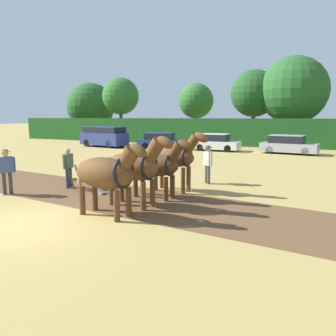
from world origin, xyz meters
name	(u,v)px	position (x,y,z in m)	size (l,w,h in m)	color
ground_plane	(24,226)	(0.00, 0.00, 0.00)	(240.00, 240.00, 0.00)	#A88E4C
plowed_furrow_strip	(49,186)	(-3.42, 4.31, 0.00)	(34.06, 3.82, 0.01)	brown
hedgerow	(245,132)	(0.00, 27.84, 1.42)	(59.88, 1.42, 2.84)	#1E511E
tree_far_left	(91,107)	(-24.47, 33.98, 4.52)	(7.04, 7.04, 8.04)	brown
tree_left	(121,96)	(-17.52, 31.56, 5.72)	(4.89, 4.89, 8.19)	brown
tree_center_left	(196,101)	(-7.54, 33.62, 4.98)	(4.43, 4.43, 7.23)	brown
tree_center	(254,94)	(0.06, 31.89, 5.58)	(5.24, 5.24, 8.22)	brown
tree_center_right	(294,90)	(4.21, 31.69, 5.76)	(7.13, 7.13, 9.34)	#4C3823
draft_horse_lead_left	(107,173)	(1.55, 1.77, 1.33)	(2.78, 1.22, 2.34)	#513319
draft_horse_lead_right	(134,166)	(1.71, 3.09, 1.36)	(2.79, 1.19, 2.48)	brown
draft_horse_trail_left	(156,165)	(1.85, 4.41, 1.24)	(2.78, 1.07, 2.30)	#513319
draft_horse_trail_right	(175,157)	(1.99, 5.73, 1.39)	(2.72, 1.05, 2.49)	brown
plow	(90,185)	(-0.94, 4.04, 0.33)	(1.80, 0.52, 1.13)	#4C331E
farmer_at_plow	(68,165)	(-2.33, 4.40, 0.99)	(0.28, 0.67, 1.70)	#28334C
farmer_beside_team	(208,161)	(2.71, 7.78, 1.01)	(0.52, 0.48, 1.72)	#4C4C4C
farmer_onlooker_left	(6,168)	(-3.63, 2.43, 1.05)	(0.45, 0.63, 1.78)	#38332D
parked_van	(104,136)	(-12.65, 20.99, 1.05)	(5.27, 2.69, 2.03)	navy
parked_car_left	(161,141)	(-6.56, 21.67, 0.73)	(4.64, 2.51, 1.52)	navy
parked_car_center_left	(216,143)	(-1.28, 22.05, 0.73)	(4.06, 1.84, 1.52)	silver
parked_car_center	(288,145)	(4.81, 22.15, 0.73)	(4.61, 2.24, 1.53)	#9E9EA8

